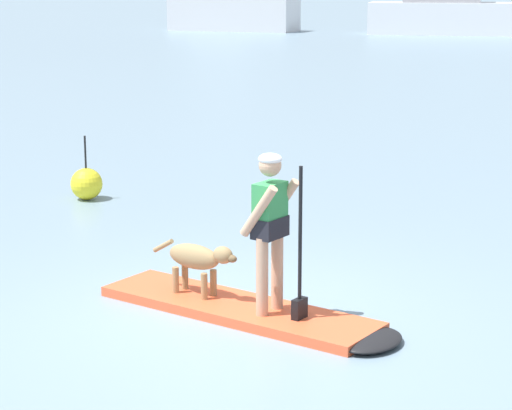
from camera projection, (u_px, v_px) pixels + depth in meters
ground_plane at (238, 313)px, 9.99m from camera, size 400.00×400.00×0.00m
paddleboard at (256, 313)px, 9.85m from camera, size 3.34×2.08×0.10m
person_paddler at (271, 222)px, 9.53m from camera, size 0.68×0.60×1.59m
dog at (198, 259)px, 10.16m from camera, size 1.02×0.53×0.57m
moored_boat_center at (232, 8)px, 62.21m from camera, size 8.40×4.20×9.55m
moored_boat_far_port at (451, 9)px, 58.26m from camera, size 10.00×3.70×9.60m
marker_buoy at (87, 184)px, 15.04m from camera, size 0.49×0.49×0.99m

